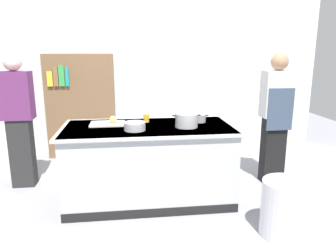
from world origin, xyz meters
TOP-DOWN VIEW (x-y plane):
  - ground_plane at (0.00, 0.00)m, footprint 10.00×10.00m
  - back_wall at (0.00, 2.10)m, footprint 6.40×0.12m
  - counter_island at (0.00, -0.00)m, footprint 1.98×0.98m
  - cutting_board at (-0.47, 0.15)m, footprint 0.40×0.28m
  - onion at (-0.41, 0.14)m, footprint 0.09×0.09m
  - stock_pot at (0.43, -0.08)m, footprint 0.32×0.26m
  - sauce_pan at (0.63, 0.15)m, footprint 0.23×0.16m
  - mixing_bowl at (-0.16, -0.16)m, footprint 0.23×0.23m
  - juice_cup at (-0.01, 0.23)m, footprint 0.07×0.07m
  - trash_bin at (1.24, -0.94)m, footprint 0.45×0.45m
  - person_chef at (1.69, 0.33)m, footprint 0.38×0.25m
  - person_guest at (-1.62, 0.61)m, footprint 0.38×0.24m
  - bookshelf at (-1.00, 1.80)m, footprint 1.10×0.31m

SIDE VIEW (x-z plane):
  - ground_plane at x=0.00m, z-range 0.00..0.00m
  - trash_bin at x=1.24m, z-range 0.00..0.55m
  - counter_island at x=0.00m, z-range 0.02..0.92m
  - bookshelf at x=-1.00m, z-range 0.00..1.70m
  - cutting_board at x=-0.47m, z-range 0.90..0.92m
  - person_guest at x=-1.62m, z-range 0.05..1.77m
  - person_chef at x=1.69m, z-range 0.05..1.77m
  - mixing_bowl at x=-0.16m, z-range 0.90..0.99m
  - sauce_pan at x=0.63m, z-range 0.90..1.00m
  - juice_cup at x=-0.01m, z-range 0.90..1.00m
  - onion at x=-0.41m, z-range 0.92..1.01m
  - stock_pot at x=0.43m, z-range 0.90..1.06m
  - back_wall at x=0.00m, z-range 0.00..3.00m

